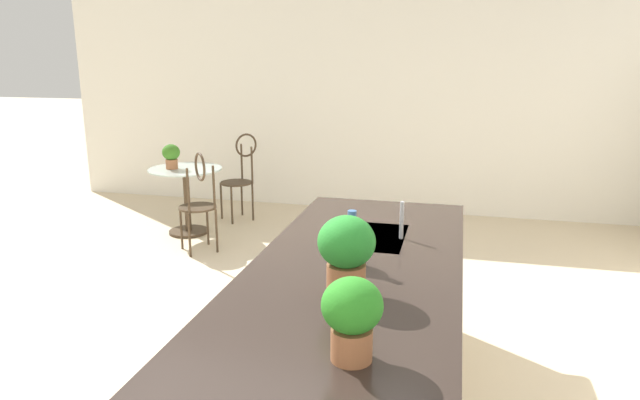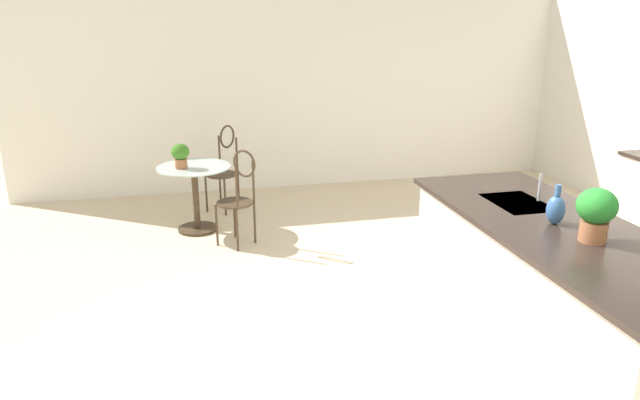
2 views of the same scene
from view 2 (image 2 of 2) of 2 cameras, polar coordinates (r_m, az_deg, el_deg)
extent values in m
plane|color=beige|center=(4.66, 9.96, -12.74)|extent=(40.00, 40.00, 0.00)
cube|color=silver|center=(8.16, -1.41, 10.75)|extent=(0.12, 7.80, 2.70)
cube|color=white|center=(4.62, 21.58, -7.94)|extent=(2.70, 0.96, 0.88)
cube|color=#2D231E|center=(4.45, 22.25, -2.58)|extent=(2.80, 1.06, 0.04)
cube|color=#B2B5BA|center=(4.88, 18.60, -0.38)|extent=(0.56, 0.40, 0.03)
cylinder|color=#3D2D1E|center=(6.78, -11.75, -2.73)|extent=(0.44, 0.44, 0.03)
cylinder|color=#3D2D1E|center=(6.66, -11.94, 0.19)|extent=(0.07, 0.07, 0.69)
cylinder|color=#B2C6C1|center=(6.57, -12.14, 3.14)|extent=(0.80, 0.80, 0.01)
cylinder|color=#3D2D1E|center=(6.22, -9.98, -2.44)|extent=(0.03, 0.03, 0.45)
cylinder|color=#3D2D1E|center=(6.42, -8.28, -1.73)|extent=(0.03, 0.03, 0.45)
cylinder|color=#3D2D1E|center=(6.04, -8.03, -2.96)|extent=(0.03, 0.03, 0.45)
cylinder|color=#3D2D1E|center=(6.24, -6.35, -2.21)|extent=(0.03, 0.03, 0.45)
cylinder|color=#3D2D1E|center=(6.15, -8.25, -0.27)|extent=(0.54, 0.54, 0.02)
cylinder|color=#3D2D1E|center=(5.90, -8.08, 1.14)|extent=(0.03, 0.03, 0.45)
cylinder|color=#3D2D1E|center=(6.09, -6.48, 1.73)|extent=(0.03, 0.03, 0.45)
torus|color=#3D2D1E|center=(5.94, -7.35, 3.52)|extent=(0.22, 0.21, 0.28)
cylinder|color=#3D2D1E|center=(7.14, -9.19, 0.24)|extent=(0.03, 0.03, 0.45)
cylinder|color=#3D2D1E|center=(7.30, -10.96, 0.55)|extent=(0.03, 0.03, 0.45)
cylinder|color=#3D2D1E|center=(7.35, -7.90, 0.83)|extent=(0.03, 0.03, 0.45)
cylinder|color=#3D2D1E|center=(7.51, -9.65, 1.11)|extent=(0.03, 0.03, 0.45)
cylinder|color=#3D2D1E|center=(7.26, -9.51, 2.46)|extent=(0.54, 0.54, 0.02)
cylinder|color=#3D2D1E|center=(7.25, -8.07, 4.26)|extent=(0.03, 0.03, 0.45)
cylinder|color=#3D2D1E|center=(7.40, -9.72, 4.46)|extent=(0.03, 0.03, 0.45)
torus|color=#3D2D1E|center=(7.27, -8.98, 6.09)|extent=(0.23, 0.20, 0.28)
cylinder|color=#B2B5BA|center=(4.94, 20.52, 1.15)|extent=(0.02, 0.02, 0.22)
cylinder|color=#9E603D|center=(6.50, -13.31, 3.46)|extent=(0.13, 0.13, 0.10)
ellipsoid|color=#37701F|center=(6.47, -13.39, 4.58)|extent=(0.19, 0.19, 0.17)
cylinder|color=#9E603D|center=(4.21, 24.96, -2.76)|extent=(0.17, 0.17, 0.14)
ellipsoid|color=#26822C|center=(4.16, 25.27, -0.51)|extent=(0.26, 0.26, 0.23)
ellipsoid|color=#386099|center=(4.44, 21.87, -0.89)|extent=(0.13, 0.13, 0.21)
cylinder|color=#386099|center=(4.40, 22.09, 0.89)|extent=(0.04, 0.04, 0.08)
camera|label=1|loc=(3.12, 61.84, 1.10)|focal=32.01mm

